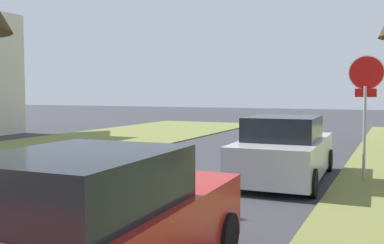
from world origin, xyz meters
TOP-DOWN VIEW (x-y plane):
  - stop_sign_far at (4.24, 11.87)m, footprint 0.81×0.33m
  - parked_sedan_red at (2.13, 4.27)m, footprint 2.08×4.46m
  - parked_sedan_silver at (2.45, 11.45)m, footprint 2.08×4.46m

SIDE VIEW (x-z plane):
  - parked_sedan_red at x=2.13m, z-range -0.06..1.51m
  - parked_sedan_silver at x=2.45m, z-range -0.06..1.51m
  - stop_sign_far at x=4.24m, z-range 0.71..3.67m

